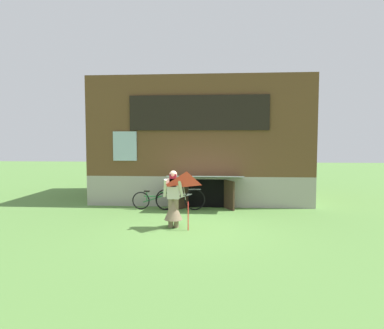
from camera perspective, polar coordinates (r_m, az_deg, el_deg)
name	(u,v)px	position (r m, az deg, el deg)	size (l,w,h in m)	color
ground_plane	(193,228)	(9.69, 0.17, -10.77)	(60.00, 60.00, 0.00)	#56843D
log_house	(202,141)	(14.78, 1.66, 4.01)	(8.60, 5.96, 4.94)	#9E998E
person	(173,204)	(9.60, -3.21, -6.69)	(0.61, 0.52, 1.64)	#7F6B51
kite	(187,185)	(8.96, -0.90, -3.61)	(0.95, 0.95, 1.56)	red
bicycle_silver	(180,199)	(12.01, -2.03, -5.96)	(1.79, 0.16, 0.81)	black
bicycle_green	(153,200)	(12.18, -6.75, -6.11)	(1.52, 0.08, 0.69)	black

